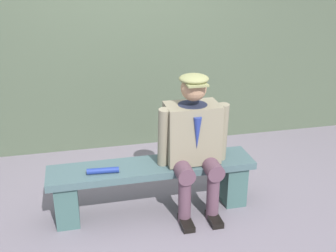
{
  "coord_description": "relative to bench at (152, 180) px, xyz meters",
  "views": [
    {
      "loc": [
        0.6,
        3.2,
        2.14
      ],
      "look_at": [
        -0.14,
        0.0,
        0.81
      ],
      "focal_mm": 44.45,
      "sensor_mm": 36.0,
      "label": 1
    }
  ],
  "objects": [
    {
      "name": "ground_plane",
      "position": [
        0.0,
        0.0,
        -0.31
      ],
      "size": [
        30.0,
        30.0,
        0.0
      ],
      "primitive_type": "plane",
      "color": "slate"
    },
    {
      "name": "bench",
      "position": [
        0.0,
        0.0,
        0.0
      ],
      "size": [
        1.82,
        0.37,
        0.46
      ],
      "color": "#455F62",
      "rests_on": "ground"
    },
    {
      "name": "seated_man",
      "position": [
        -0.36,
        0.05,
        0.39
      ],
      "size": [
        0.63,
        0.58,
        1.26
      ],
      "color": "gray",
      "rests_on": "ground"
    },
    {
      "name": "rolled_magazine",
      "position": [
        0.43,
        0.07,
        0.18
      ],
      "size": [
        0.27,
        0.07,
        0.05
      ],
      "primitive_type": "cylinder",
      "rotation": [
        0.0,
        1.57,
        -0.08
      ],
      "color": "navy",
      "rests_on": "bench"
    },
    {
      "name": "stadium_wall",
      "position": [
        0.0,
        -1.57,
        0.9
      ],
      "size": [
        12.0,
        0.24,
        2.41
      ],
      "primitive_type": "cube",
      "color": "#4A5743",
      "rests_on": "ground"
    }
  ]
}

